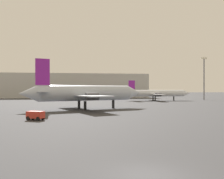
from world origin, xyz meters
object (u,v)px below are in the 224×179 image
Objects in this scene: airplane_far_left at (156,93)px; light_mast_right at (204,75)px; airplane_on_taxiway at (85,93)px; baggage_cart at (36,115)px.

light_mast_right is at bearing 14.85° from airplane_far_left.
light_mast_right is at bearing 20.45° from airplane_on_taxiway.
airplane_on_taxiway is 1.59× the size of light_mast_right.
airplane_on_taxiway reaches higher than baggage_cart.
light_mast_right reaches higher than airplane_far_left.
baggage_cart is at bearing -133.95° from light_mast_right.
airplane_on_taxiway is at bearing -125.29° from airplane_far_left.
baggage_cart is 0.15× the size of light_mast_right.
baggage_cart is 86.14m from light_mast_right.
light_mast_right is (51.26, 42.93, 6.48)m from airplane_on_taxiway.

